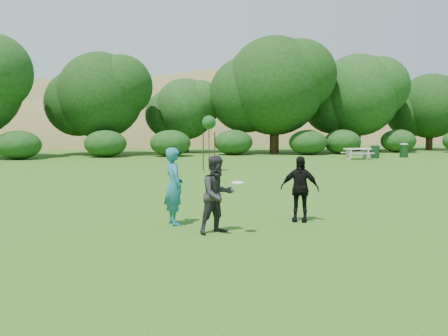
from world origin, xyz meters
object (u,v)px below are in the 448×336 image
object	(u,v)px
player_teal	(174,186)
player_black	(300,189)
sapling	(209,124)
trash_can_lidded	(404,150)
player_grey	(217,195)
picnic_table	(357,152)
trash_can_near	(375,152)

from	to	relation	value
player_teal	player_black	bearing A→B (deg)	-106.97
sapling	trash_can_lidded	xyz separation A→B (m)	(15.99, 7.56, -1.88)
player_grey	sapling	distance (m)	14.63
picnic_table	trash_can_lidded	bearing A→B (deg)	14.42
sapling	picnic_table	distance (m)	13.50
sapling	trash_can_lidded	world-z (taller)	sapling
player_teal	trash_can_lidded	bearing A→B (deg)	-54.62
picnic_table	trash_can_near	bearing A→B (deg)	22.38
player_teal	trash_can_lidded	world-z (taller)	player_teal
player_teal	player_black	distance (m)	3.10
trash_can_lidded	trash_can_near	bearing A→B (deg)	-171.46
player_grey	player_black	size ratio (longest dim) A/B	1.06
trash_can_near	trash_can_lidded	xyz separation A→B (m)	(2.54, 0.38, 0.09)
player_teal	picnic_table	size ratio (longest dim) A/B	1.03
player_grey	sapling	world-z (taller)	sapling
player_teal	player_grey	bearing A→B (deg)	-156.54
player_teal	picnic_table	xyz separation A→B (m)	(15.15, 19.60, -0.41)
sapling	trash_can_near	bearing A→B (deg)	28.09
player_grey	player_teal	bearing A→B (deg)	104.62
player_black	sapling	world-z (taller)	sapling
player_grey	trash_can_lidded	size ratio (longest dim) A/B	1.64
player_teal	trash_can_near	bearing A→B (deg)	-51.18
player_grey	trash_can_near	xyz separation A→B (m)	(16.09, 21.49, -0.41)
sapling	picnic_table	xyz separation A→B (m)	(11.70, 6.46, -1.90)
player_grey	picnic_table	world-z (taller)	player_grey
player_black	trash_can_lidded	xyz separation A→B (m)	(16.37, 21.00, -0.27)
player_teal	trash_can_lidded	xyz separation A→B (m)	(19.44, 20.70, -0.39)
player_grey	trash_can_near	bearing A→B (deg)	32.92
trash_can_near	picnic_table	world-z (taller)	trash_can_near
player_teal	picnic_table	bearing A→B (deg)	-49.12
player_teal	trash_can_near	size ratio (longest dim) A/B	2.06
player_black	sapling	distance (m)	13.54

